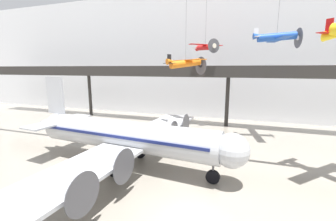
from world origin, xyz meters
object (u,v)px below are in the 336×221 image
at_px(suspended_plane_orange_highwing, 186,63).
at_px(suspended_plane_blue_trainer, 277,37).
at_px(suspended_plane_red_highwing, 205,47).
at_px(airliner_silver_main, 125,136).

distance_m(suspended_plane_orange_highwing, suspended_plane_blue_trainer, 12.76).
bearing_deg(suspended_plane_red_highwing, suspended_plane_blue_trainer, 18.77).
bearing_deg(suspended_plane_red_highwing, airliner_silver_main, -59.01).
distance_m(airliner_silver_main, suspended_plane_red_highwing, 22.97).
distance_m(airliner_silver_main, suspended_plane_blue_trainer, 24.04).
distance_m(suspended_plane_red_highwing, suspended_plane_blue_trainer, 11.83).
relative_size(suspended_plane_red_highwing, suspended_plane_orange_highwing, 0.74).
bearing_deg(airliner_silver_main, suspended_plane_blue_trainer, 47.44).
xyz_separation_m(airliner_silver_main, suspended_plane_orange_highwing, (3.77, 10.92, 7.88)).
bearing_deg(airliner_silver_main, suspended_plane_red_highwing, 80.42).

